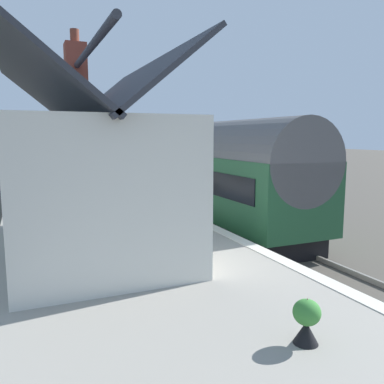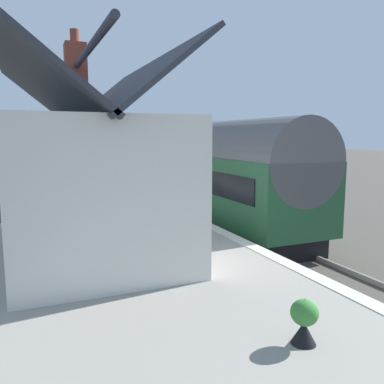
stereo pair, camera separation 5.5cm
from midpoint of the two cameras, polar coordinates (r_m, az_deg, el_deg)
ground_plane at (r=16.22m, az=0.78°, el=-5.22°), size 160.00×160.00×0.00m
platform at (r=14.96m, az=-13.81°, el=-4.73°), size 32.00×6.22×0.95m
platform_edge_coping at (r=15.59m, az=-3.18°, el=-2.17°), size 32.00×0.36×0.02m
rail_near at (r=16.91m, az=5.82°, el=-4.47°), size 52.00×0.08×0.14m
rail_far at (r=16.27m, az=1.36°, el=-4.93°), size 52.00×0.08×0.14m
train at (r=15.04m, az=6.04°, el=2.24°), size 8.65×2.73×4.32m
station_building at (r=10.20m, az=-14.96°, el=1.83°), size 7.35×3.86×5.63m
bench_near_building at (r=25.25m, az=-15.38°, el=2.57°), size 1.41×0.45×0.88m
bench_platform_end at (r=18.12m, az=-12.38°, el=0.59°), size 1.42×0.49×0.88m
planter_bench_right at (r=20.90m, az=-23.15°, el=1.07°), size 0.65×0.65×0.86m
planter_by_door at (r=5.78m, az=15.94°, el=-17.51°), size 0.38×0.38×0.65m
planter_bench_left at (r=23.92m, az=-21.12°, el=1.87°), size 0.49×0.49×0.79m
planter_corner_building at (r=21.54m, az=-11.34°, el=1.51°), size 0.49×0.49×0.69m
planter_under_sign at (r=26.23m, az=-13.89°, el=2.60°), size 0.54×0.54×0.75m
lamp_post_platform at (r=23.42m, az=-12.18°, el=6.86°), size 0.32×0.50×3.32m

